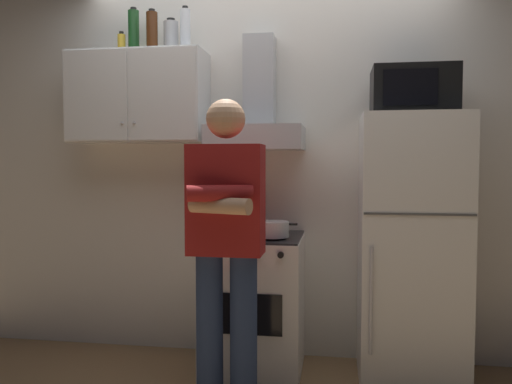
# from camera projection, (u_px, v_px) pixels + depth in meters

# --- Properties ---
(back_wall_tiled) EXTENTS (4.80, 0.10, 2.70)m
(back_wall_tiled) POSITION_uv_depth(u_px,v_px,m) (269.00, 158.00, 3.52)
(back_wall_tiled) COLOR silver
(back_wall_tiled) RESTS_ON ground_plane
(upper_cabinet) EXTENTS (0.90, 0.37, 0.60)m
(upper_cabinet) POSITION_uv_depth(u_px,v_px,m) (139.00, 98.00, 3.41)
(upper_cabinet) COLOR silver
(stove_oven) EXTENTS (0.60, 0.62, 0.87)m
(stove_oven) POSITION_uv_depth(u_px,v_px,m) (254.00, 303.00, 3.24)
(stove_oven) COLOR white
(stove_oven) RESTS_ON ground_plane
(range_hood) EXTENTS (0.60, 0.44, 0.75)m
(range_hood) POSITION_uv_depth(u_px,v_px,m) (257.00, 119.00, 3.30)
(range_hood) COLOR #B7BABF
(refrigerator) EXTENTS (0.60, 0.62, 1.60)m
(refrigerator) POSITION_uv_depth(u_px,v_px,m) (411.00, 249.00, 3.07)
(refrigerator) COLOR white
(refrigerator) RESTS_ON ground_plane
(microwave) EXTENTS (0.48, 0.37, 0.28)m
(microwave) POSITION_uv_depth(u_px,v_px,m) (413.00, 92.00, 3.04)
(microwave) COLOR black
(microwave) RESTS_ON refrigerator
(person_standing) EXTENTS (0.38, 0.33, 1.64)m
(person_standing) POSITION_uv_depth(u_px,v_px,m) (226.00, 244.00, 2.62)
(person_standing) COLOR navy
(person_standing) RESTS_ON ground_plane
(cooking_pot) EXTENTS (0.30, 0.20, 0.09)m
(cooking_pot) POSITION_uv_depth(u_px,v_px,m) (273.00, 229.00, 3.07)
(cooking_pot) COLOR #B7BABF
(cooking_pot) RESTS_ON stove_oven
(bottle_wine_green) EXTENTS (0.07, 0.07, 0.31)m
(bottle_wine_green) POSITION_uv_depth(u_px,v_px,m) (134.00, 32.00, 3.43)
(bottle_wine_green) COLOR #19471E
(bottle_wine_green) RESTS_ON upper_cabinet
(bottle_canister_steel) EXTENTS (0.10, 0.10, 0.22)m
(bottle_canister_steel) POSITION_uv_depth(u_px,v_px,m) (171.00, 37.00, 3.40)
(bottle_canister_steel) COLOR #B2B5BA
(bottle_canister_steel) RESTS_ON upper_cabinet
(bottle_vodka_clear) EXTENTS (0.07, 0.07, 0.29)m
(bottle_vodka_clear) POSITION_uv_depth(u_px,v_px,m) (185.00, 30.00, 3.35)
(bottle_vodka_clear) COLOR silver
(bottle_vodka_clear) RESTS_ON upper_cabinet
(bottle_spice_jar) EXTENTS (0.05, 0.05, 0.14)m
(bottle_spice_jar) POSITION_uv_depth(u_px,v_px,m) (122.00, 43.00, 3.42)
(bottle_spice_jar) COLOR gold
(bottle_spice_jar) RESTS_ON upper_cabinet
(bottle_rum_dark) EXTENTS (0.07, 0.07, 0.27)m
(bottle_rum_dark) POSITION_uv_depth(u_px,v_px,m) (152.00, 31.00, 3.35)
(bottle_rum_dark) COLOR #47230F
(bottle_rum_dark) RESTS_ON upper_cabinet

